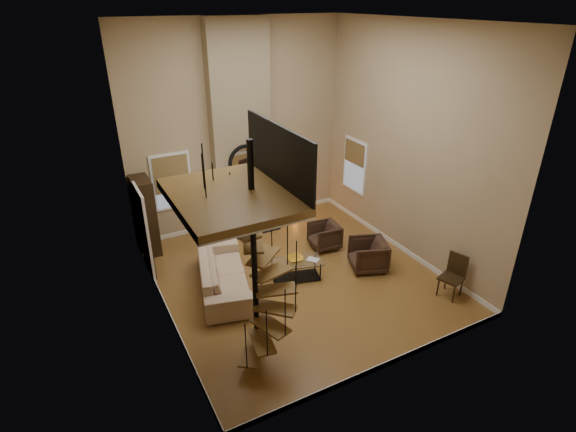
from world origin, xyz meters
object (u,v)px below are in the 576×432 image
armchair_far (371,255)px  sofa (222,273)px  armchair_near (327,235)px  accent_lamp (295,210)px  coffee_table (296,268)px  side_chair (454,273)px  hutch (145,217)px  floor_lamp (216,199)px

armchair_far → sofa: bearing=-83.1°
armchair_near → accent_lamp: bearing=-177.4°
coffee_table → armchair_near: bearing=32.4°
side_chair → armchair_far: bearing=118.4°
hutch → armchair_near: hutch is taller
hutch → coffee_table: size_ratio=1.56×
armchair_far → side_chair: side_chair is taller
armchair_far → armchair_near: bearing=-141.5°
hutch → side_chair: bearing=-42.8°
armchair_far → coffee_table: size_ratio=0.64×
sofa → accent_lamp: size_ratio=4.76×
hutch → side_chair: (5.42, -5.01, -0.42)m
sofa → floor_lamp: bearing=-2.9°
hutch → accent_lamp: 4.27m
armchair_far → accent_lamp: size_ratio=1.57×
side_chair → armchair_near: bearing=113.9°
hutch → armchair_near: 4.60m
armchair_far → hutch: bearing=-105.5°
hutch → floor_lamp: hutch is taller
sofa → hutch: bearing=37.7°
sofa → side_chair: (4.34, -2.54, 0.13)m
coffee_table → side_chair: size_ratio=1.34×
armchair_near → accent_lamp: 1.92m
accent_lamp → side_chair: 5.07m
coffee_table → side_chair: (2.72, -2.12, 0.24)m
accent_lamp → side_chair: side_chair is taller
hutch → side_chair: size_ratio=2.10×
armchair_near → side_chair: (1.33, -3.00, 0.17)m
floor_lamp → side_chair: size_ratio=1.76×
coffee_table → side_chair: bearing=-37.9°
armchair_far → floor_lamp: size_ratio=0.49×
sofa → accent_lamp: (3.13, 2.37, -0.15)m
armchair_near → accent_lamp: armchair_near is taller
armchair_near → side_chair: size_ratio=0.75×
accent_lamp → side_chair: (1.21, -4.92, 0.28)m
coffee_table → side_chair: side_chair is taller
accent_lamp → hutch: bearing=178.7°
armchair_far → accent_lamp: (-0.30, 3.24, -0.10)m
side_chair → hutch: bearing=137.2°
armchair_far → accent_lamp: bearing=-153.8°
armchair_near → hutch: bearing=-110.0°
armchair_near → floor_lamp: floor_lamp is taller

